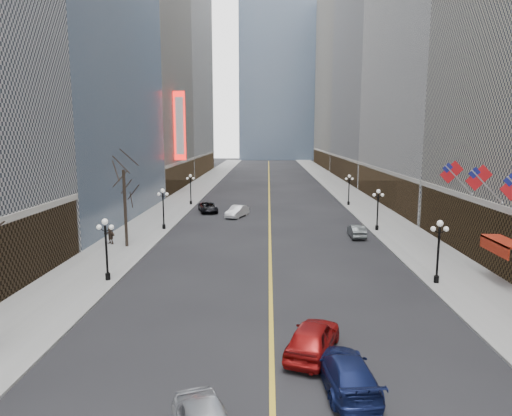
# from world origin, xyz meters

# --- Properties ---
(sidewalk_east) EXTENTS (6.00, 230.00, 0.15)m
(sidewalk_east) POSITION_xyz_m (14.00, 70.00, 0.07)
(sidewalk_east) COLOR gray
(sidewalk_east) RESTS_ON ground
(sidewalk_west) EXTENTS (6.00, 230.00, 0.15)m
(sidewalk_west) POSITION_xyz_m (-14.00, 70.00, 0.07)
(sidewalk_west) COLOR gray
(sidewalk_west) RESTS_ON ground
(lane_line) EXTENTS (0.25, 200.00, 0.02)m
(lane_line) POSITION_xyz_m (0.00, 80.00, 0.01)
(lane_line) COLOR gold
(lane_line) RESTS_ON ground
(bldg_east_c) EXTENTS (26.60, 40.60, 48.80)m
(bldg_east_c) POSITION_xyz_m (29.88, 106.00, 24.18)
(bldg_east_c) COLOR #959598
(bldg_east_c) RESTS_ON ground
(bldg_east_d) EXTENTS (26.60, 46.60, 62.80)m
(bldg_east_d) POSITION_xyz_m (29.90, 149.00, 31.17)
(bldg_east_d) COLOR gray
(bldg_east_d) RESTS_ON ground
(bldg_west_c) EXTENTS (26.60, 30.60, 50.80)m
(bldg_west_c) POSITION_xyz_m (-29.88, 87.00, 25.19)
(bldg_west_c) COLOR gray
(bldg_west_c) RESTS_ON ground
(bldg_west_d) EXTENTS (26.60, 38.60, 72.80)m
(bldg_west_d) POSITION_xyz_m (-29.92, 121.00, 36.17)
(bldg_west_d) COLOR silver
(bldg_west_d) RESTS_ON ground
(streetlamp_east_1) EXTENTS (1.26, 0.44, 4.52)m
(streetlamp_east_1) POSITION_xyz_m (11.80, 30.00, 2.90)
(streetlamp_east_1) COLOR black
(streetlamp_east_1) RESTS_ON sidewalk_east
(streetlamp_east_2) EXTENTS (1.26, 0.44, 4.52)m
(streetlamp_east_2) POSITION_xyz_m (11.80, 48.00, 2.90)
(streetlamp_east_2) COLOR black
(streetlamp_east_2) RESTS_ON sidewalk_east
(streetlamp_east_3) EXTENTS (1.26, 0.44, 4.52)m
(streetlamp_east_3) POSITION_xyz_m (11.80, 66.00, 2.90)
(streetlamp_east_3) COLOR black
(streetlamp_east_3) RESTS_ON sidewalk_east
(streetlamp_west_1) EXTENTS (1.26, 0.44, 4.52)m
(streetlamp_west_1) POSITION_xyz_m (-11.80, 30.00, 2.90)
(streetlamp_west_1) COLOR black
(streetlamp_west_1) RESTS_ON sidewalk_west
(streetlamp_west_2) EXTENTS (1.26, 0.44, 4.52)m
(streetlamp_west_2) POSITION_xyz_m (-11.80, 48.00, 2.90)
(streetlamp_west_2) COLOR black
(streetlamp_west_2) RESTS_ON sidewalk_west
(streetlamp_west_3) EXTENTS (1.26, 0.44, 4.52)m
(streetlamp_west_3) POSITION_xyz_m (-11.80, 66.00, 2.90)
(streetlamp_west_3) COLOR black
(streetlamp_west_3) RESTS_ON sidewalk_west
(flag_4) EXTENTS (2.87, 0.12, 2.87)m
(flag_4) POSITION_xyz_m (15.31, 32.00, 7.29)
(flag_4) COLOR #B2B2B7
(flag_4) RESTS_ON ground
(flag_5) EXTENTS (2.87, 0.12, 2.87)m
(flag_5) POSITION_xyz_m (15.31, 37.00, 7.29)
(flag_5) COLOR #B2B2B7
(flag_5) RESTS_ON ground
(awning_c) EXTENTS (1.40, 4.00, 0.93)m
(awning_c) POSITION_xyz_m (16.11, 30.00, 3.08)
(awning_c) COLOR #9B2210
(awning_c) RESTS_ON ground
(theatre_marquee) EXTENTS (2.00, 0.55, 12.00)m
(theatre_marquee) POSITION_xyz_m (-15.88, 80.00, 12.00)
(theatre_marquee) COLOR red
(theatre_marquee) RESTS_ON ground
(tree_west_far) EXTENTS (3.60, 3.60, 7.92)m
(tree_west_far) POSITION_xyz_m (-13.50, 40.00, 6.24)
(tree_west_far) COLOR #2D231C
(tree_west_far) RESTS_ON sidewalk_west
(car_nb_mid) EXTENTS (3.05, 4.74, 1.48)m
(car_nb_mid) POSITION_xyz_m (-4.18, 56.29, 0.74)
(car_nb_mid) COLOR #B8B8BA
(car_nb_mid) RESTS_ON ground
(car_nb_far) EXTENTS (3.44, 5.32, 1.36)m
(car_nb_far) POSITION_xyz_m (-8.40, 59.84, 0.68)
(car_nb_far) COLOR black
(car_nb_far) RESTS_ON ground
(car_sb_near) EXTENTS (2.53, 5.27, 1.48)m
(car_sb_near) POSITION_xyz_m (3.11, 16.37, 0.74)
(car_sb_near) COLOR #141E4E
(car_sb_near) RESTS_ON ground
(car_sb_mid) EXTENTS (3.45, 5.27, 1.67)m
(car_sb_mid) POSITION_xyz_m (2.00, 19.39, 0.83)
(car_sb_mid) COLOR maroon
(car_sb_mid) RESTS_ON ground
(car_sb_far) EXTENTS (1.43, 4.02, 1.32)m
(car_sb_far) POSITION_xyz_m (9.00, 44.98, 0.66)
(car_sb_far) COLOR #44494B
(car_sb_far) RESTS_ON ground
(ped_west_far) EXTENTS (1.56, 1.25, 1.70)m
(ped_west_far) POSITION_xyz_m (-15.36, 40.95, 1.00)
(ped_west_far) COLOR #32251C
(ped_west_far) RESTS_ON sidewalk_west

